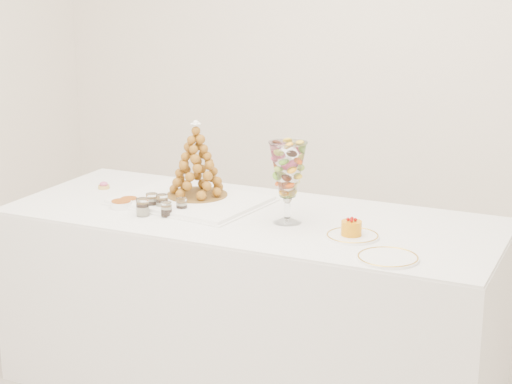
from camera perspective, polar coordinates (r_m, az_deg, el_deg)
The scene contains 15 objects.
buffet_table at distance 3.86m, azimuth -0.32°, elevation -7.37°, with size 2.19×0.94×0.82m.
lace_tray at distance 3.91m, azimuth -4.37°, elevation -0.56°, with size 0.63×0.47×0.02m, color white.
macaron_vase at distance 3.56m, azimuth 2.13°, elevation 1.43°, with size 0.16×0.16×0.34m.
cake_plate at distance 3.44m, azimuth 6.45°, elevation -2.94°, with size 0.21×0.21×0.01m, color white.
spare_plate at distance 3.22m, azimuth 8.79°, elevation -4.37°, with size 0.23×0.23×0.01m, color white.
pink_tart at distance 4.20m, azimuth -10.11°, elevation 0.42°, with size 0.06×0.06×0.03m.
verrine_a at distance 3.82m, azimuth -6.95°, elevation -0.61°, with size 0.05×0.05×0.07m, color white.
verrine_b at distance 3.80m, azimuth -6.29°, elevation -0.70°, with size 0.05×0.05×0.07m, color white.
verrine_c at distance 3.76m, azimuth -4.98°, elevation -0.89°, with size 0.05×0.05×0.06m, color white.
verrine_d at distance 3.73m, azimuth -7.56°, elevation -1.01°, with size 0.06×0.06×0.08m, color white.
verrine_e at distance 3.70m, azimuth -5.99°, elevation -1.16°, with size 0.05×0.05×0.06m, color white.
ramekin_back at distance 3.91m, azimuth -8.46°, elevation -0.63°, with size 0.08×0.08×0.03m, color white.
ramekin_front at distance 3.86m, azimuth -8.97°, elevation -0.84°, with size 0.10×0.10×0.03m, color white.
croquembouche at distance 3.91m, azimuth -3.99°, elevation 2.19°, with size 0.28×0.28×0.35m.
mousse_cake at distance 3.43m, azimuth 6.38°, elevation -2.39°, with size 0.08×0.08×0.07m.
Camera 1 is at (1.61, -2.84, 1.90)m, focal length 60.00 mm.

